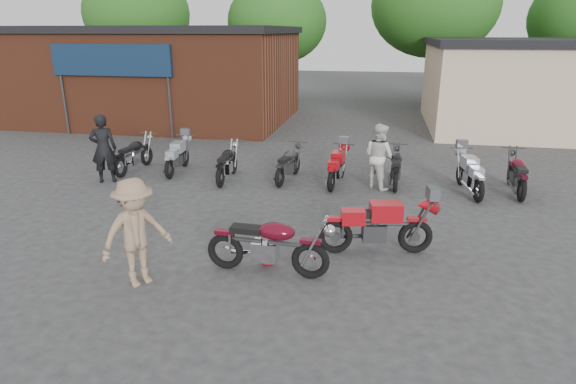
% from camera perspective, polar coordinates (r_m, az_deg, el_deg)
% --- Properties ---
extents(ground, '(90.00, 90.00, 0.00)m').
position_cam_1_polar(ground, '(8.88, 0.47, -8.81)').
color(ground, '#2F3032').
extents(brick_building, '(12.00, 8.00, 4.00)m').
position_cam_1_polar(brick_building, '(24.21, -14.97, 13.04)').
color(brick_building, brown).
rests_on(brick_building, ground).
extents(stucco_building, '(10.00, 8.00, 3.50)m').
position_cam_1_polar(stucco_building, '(23.94, 28.65, 10.77)').
color(stucco_building, tan).
rests_on(stucco_building, ground).
extents(tree_0, '(6.56, 6.56, 8.20)m').
position_cam_1_polar(tree_0, '(33.52, -17.28, 17.83)').
color(tree_0, '#1D5015').
rests_on(tree_0, ground).
extents(tree_1, '(5.92, 5.92, 7.40)m').
position_cam_1_polar(tree_1, '(30.44, -1.27, 17.86)').
color(tree_1, '#1D5015').
rests_on(tree_1, ground).
extents(tree_2, '(7.04, 7.04, 8.80)m').
position_cam_1_polar(tree_2, '(29.86, 16.81, 18.45)').
color(tree_2, '#1D5015').
rests_on(tree_2, ground).
extents(vintage_motorcycle, '(2.17, 0.80, 1.24)m').
position_cam_1_polar(vintage_motorcycle, '(8.38, -2.23, -5.87)').
color(vintage_motorcycle, '#500A18').
rests_on(vintage_motorcycle, ground).
extents(sportbike, '(2.22, 1.10, 1.23)m').
position_cam_1_polar(sportbike, '(9.30, 10.67, -3.65)').
color(sportbike, '#B70F19').
rests_on(sportbike, ground).
extents(helmet, '(0.35, 0.35, 0.26)m').
position_cam_1_polar(helmet, '(8.89, -2.48, -7.83)').
color(helmet, red).
rests_on(helmet, ground).
extents(person_dark, '(0.83, 0.70, 1.94)m').
position_cam_1_polar(person_dark, '(14.38, -21.03, 4.82)').
color(person_dark, black).
rests_on(person_dark, ground).
extents(person_light, '(1.09, 1.06, 1.77)m').
position_cam_1_polar(person_light, '(13.15, 10.71, 4.18)').
color(person_light, silver).
rests_on(person_light, ground).
extents(person_tan, '(1.29, 1.37, 1.86)m').
position_cam_1_polar(person_tan, '(8.32, -17.57, -4.63)').
color(person_tan, '#91735A').
rests_on(person_tan, ground).
extents(row_bike_0, '(0.80, 1.98, 1.12)m').
position_cam_1_polar(row_bike_0, '(15.38, -17.77, 4.44)').
color(row_bike_0, black).
rests_on(row_bike_0, ground).
extents(row_bike_1, '(0.75, 1.91, 1.09)m').
position_cam_1_polar(row_bike_1, '(14.88, -12.99, 4.34)').
color(row_bike_1, '#9A9FA8').
rests_on(row_bike_1, ground).
extents(row_bike_2, '(0.69, 1.90, 1.09)m').
position_cam_1_polar(row_bike_2, '(13.83, -7.22, 3.61)').
color(row_bike_2, black).
rests_on(row_bike_2, ground).
extents(row_bike_3, '(0.88, 1.92, 1.07)m').
position_cam_1_polar(row_bike_3, '(13.70, 0.07, 3.57)').
color(row_bike_3, '#27282A').
rests_on(row_bike_3, ground).
extents(row_bike_4, '(0.83, 1.93, 1.09)m').
position_cam_1_polar(row_bike_4, '(13.41, 5.86, 3.17)').
color(row_bike_4, '#A70D15').
rests_on(row_bike_4, ground).
extents(row_bike_5, '(0.65, 1.89, 1.09)m').
position_cam_1_polar(row_bike_5, '(13.64, 12.69, 3.08)').
color(row_bike_5, black).
rests_on(row_bike_5, ground).
extents(row_bike_6, '(0.94, 2.04, 1.14)m').
position_cam_1_polar(row_bike_6, '(13.47, 20.76, 2.22)').
color(row_bike_6, '#9999A7').
rests_on(row_bike_6, ground).
extents(row_bike_7, '(0.76, 2.01, 1.15)m').
position_cam_1_polar(row_bike_7, '(13.97, 25.54, 2.18)').
color(row_bike_7, '#500A1B').
rests_on(row_bike_7, ground).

